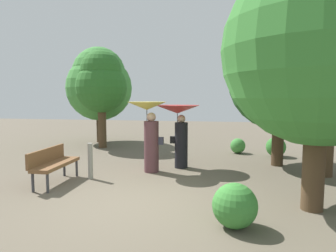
{
  "coord_description": "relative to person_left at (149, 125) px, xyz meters",
  "views": [
    {
      "loc": [
        1.52,
        -5.29,
        2.0
      ],
      "look_at": [
        0.0,
        2.87,
        1.21
      ],
      "focal_mm": 31.56,
      "sensor_mm": 36.0,
      "label": 1
    }
  ],
  "objects": [
    {
      "name": "tree_near_right",
      "position": [
        4.56,
        0.38,
        1.4
      ],
      "size": [
        2.21,
        2.21,
        4.02
      ],
      "color": "#4C3823",
      "rests_on": "ground"
    },
    {
      "name": "ground_plane",
      "position": [
        0.42,
        -2.37,
        -1.28
      ],
      "size": [
        40.0,
        40.0,
        0.0
      ],
      "primitive_type": "plane",
      "color": "brown"
    },
    {
      "name": "tree_mid_left",
      "position": [
        -3.53,
        4.88,
        1.38
      ],
      "size": [
        2.91,
        2.91,
        4.26
      ],
      "color": "#42301E",
      "rests_on": "ground"
    },
    {
      "name": "person_right",
      "position": [
        0.71,
        0.62,
        0.07
      ],
      "size": [
        1.27,
        1.27,
        1.8
      ],
      "rotation": [
        0.0,
        0.0,
        1.69
      ],
      "color": "black",
      "rests_on": "ground"
    },
    {
      "name": "tree_far_back",
      "position": [
        3.54,
        -2.13,
        1.79
      ],
      "size": [
        3.32,
        3.32,
        4.91
      ],
      "color": "#4C3823",
      "rests_on": "ground"
    },
    {
      "name": "bush_path_left",
      "position": [
        2.5,
        3.22,
        -1.01
      ],
      "size": [
        0.54,
        0.54,
        0.54
      ],
      "primitive_type": "sphere",
      "color": "#428C3D",
      "rests_on": "ground"
    },
    {
      "name": "park_bench",
      "position": [
        -1.94,
        -1.49,
        -0.77
      ],
      "size": [
        0.54,
        1.51,
        0.83
      ],
      "rotation": [
        0.0,
        0.0,
        1.6
      ],
      "color": "#38383D",
      "rests_on": "ground"
    },
    {
      "name": "path_marker_post",
      "position": [
        -1.26,
        -0.97,
        -0.83
      ],
      "size": [
        0.12,
        0.12,
        0.89
      ],
      "primitive_type": "cylinder",
      "color": "gray",
      "rests_on": "ground"
    },
    {
      "name": "bush_path_right",
      "position": [
        2.15,
        -3.14,
        -0.93
      ],
      "size": [
        0.7,
        0.7,
        0.7
      ],
      "primitive_type": "sphere",
      "color": "#387F33",
      "rests_on": "ground"
    },
    {
      "name": "person_left",
      "position": [
        0.0,
        0.0,
        0.0
      ],
      "size": [
        1.06,
        1.06,
        1.9
      ],
      "rotation": [
        0.0,
        0.0,
        1.69
      ],
      "color": "#563338",
      "rests_on": "ground"
    },
    {
      "name": "tree_near_left",
      "position": [
        -2.82,
        3.45,
        1.34
      ],
      "size": [
        2.02,
        2.02,
        3.88
      ],
      "color": "#4C3823",
      "rests_on": "ground"
    },
    {
      "name": "bush_behind_bench",
      "position": [
        3.75,
        2.83,
        -0.95
      ],
      "size": [
        0.67,
        0.67,
        0.67
      ],
      "primitive_type": "sphere",
      "color": "#387F33",
      "rests_on": "ground"
    },
    {
      "name": "tree_mid_right",
      "position": [
        3.55,
        1.44,
        1.48
      ],
      "size": [
        2.96,
        2.96,
        4.4
      ],
      "color": "#42301E",
      "rests_on": "ground"
    }
  ]
}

